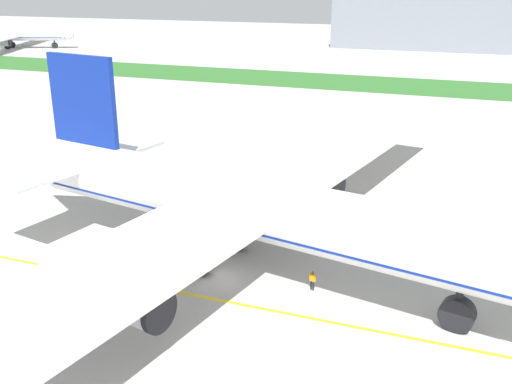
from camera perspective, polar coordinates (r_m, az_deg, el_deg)
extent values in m
plane|color=#ADAAA5|center=(51.05, -3.72, -8.24)|extent=(600.00, 600.00, 0.00)
cube|color=yellow|center=(48.26, -5.46, -10.08)|extent=(280.00, 0.36, 0.01)
cube|color=#2D6628|center=(148.29, 13.20, 10.12)|extent=(320.00, 24.00, 0.10)
cylinder|color=white|center=(49.41, -0.36, -1.40)|extent=(46.24, 14.16, 5.42)
cube|color=navy|center=(49.76, -0.36, -2.41)|extent=(44.35, 13.38, 0.65)
cone|color=white|center=(65.71, -19.59, 3.26)|extent=(6.74, 5.67, 4.61)
cube|color=navy|center=(59.62, -16.53, 8.57)|extent=(8.24, 2.12, 8.67)
cube|color=white|center=(65.30, -13.06, 4.18)|extent=(6.64, 9.48, 0.38)
cube|color=white|center=(58.46, -20.44, 1.58)|extent=(6.64, 9.48, 0.38)
cube|color=white|center=(70.44, 8.20, 4.38)|extent=(17.90, 42.62, 0.43)
cylinder|color=#B7BABF|center=(62.25, 5.81, 0.81)|extent=(5.63, 3.91, 2.98)
cylinder|color=black|center=(61.25, 7.97, 0.40)|extent=(1.04, 3.16, 3.13)
cylinder|color=#B7BABF|center=(40.91, -12.18, -10.30)|extent=(5.63, 3.91, 2.98)
cylinder|color=black|center=(39.37, -9.39, -11.39)|extent=(1.04, 3.16, 3.13)
cylinder|color=black|center=(45.20, 19.14, -10.03)|extent=(0.57, 0.57, 2.10)
cylinder|color=black|center=(45.72, 18.99, -11.17)|extent=(2.75, 1.63, 2.57)
cylinder|color=black|center=(54.90, -2.04, -3.39)|extent=(0.57, 0.57, 2.10)
cylinder|color=black|center=(55.32, -2.03, -4.39)|extent=(2.75, 1.63, 2.57)
cylinder|color=black|center=(50.69, -5.62, -5.55)|extent=(0.57, 0.57, 2.10)
cylinder|color=black|center=(51.15, -5.58, -6.61)|extent=(2.75, 1.63, 2.57)
sphere|color=black|center=(61.63, -12.97, 2.94)|extent=(0.38, 0.38, 0.38)
sphere|color=black|center=(59.83, -11.12, 2.57)|extent=(0.38, 0.38, 0.38)
sphere|color=black|center=(58.10, -9.15, 2.17)|extent=(0.38, 0.38, 0.38)
sphere|color=black|center=(56.45, -7.07, 1.74)|extent=(0.38, 0.38, 0.38)
sphere|color=black|center=(54.88, -4.86, 1.29)|extent=(0.38, 0.38, 0.38)
sphere|color=black|center=(53.40, -2.53, 0.81)|extent=(0.38, 0.38, 0.38)
sphere|color=black|center=(52.02, -0.07, 0.30)|extent=(0.38, 0.38, 0.38)
sphere|color=black|center=(50.74, 2.52, -0.24)|extent=(0.38, 0.38, 0.38)
sphere|color=black|center=(49.57, 5.23, -0.80)|extent=(0.38, 0.38, 0.38)
sphere|color=black|center=(48.53, 8.07, -1.39)|extent=(0.38, 0.38, 0.38)
sphere|color=black|center=(47.62, 11.03, -2.00)|extent=(0.38, 0.38, 0.38)
sphere|color=black|center=(46.84, 14.10, -2.62)|extent=(0.38, 0.38, 0.38)
sphere|color=black|center=(46.21, 17.27, -3.25)|extent=(0.38, 0.38, 0.38)
sphere|color=black|center=(45.72, 20.51, -3.89)|extent=(0.38, 0.38, 0.38)
cylinder|color=black|center=(57.49, 6.16, -4.48)|extent=(0.12, 0.12, 0.83)
cylinder|color=orange|center=(57.34, 6.17, -3.80)|extent=(0.10, 0.10, 0.53)
cylinder|color=black|center=(57.31, 6.18, -4.56)|extent=(0.12, 0.12, 0.83)
cylinder|color=orange|center=(56.90, 6.22, -4.00)|extent=(0.10, 0.10, 0.53)
cube|color=orange|center=(57.11, 6.19, -3.87)|extent=(0.38, 0.50, 0.59)
sphere|color=tan|center=(56.94, 6.21, -3.48)|extent=(0.23, 0.23, 0.23)
cylinder|color=black|center=(49.00, 5.39, -9.02)|extent=(0.12, 0.12, 0.85)
cylinder|color=orange|center=(48.73, 5.27, -8.25)|extent=(0.10, 0.10, 0.54)
cylinder|color=black|center=(48.91, 5.59, -9.08)|extent=(0.12, 0.12, 0.85)
cylinder|color=orange|center=(48.50, 5.77, -8.41)|extent=(0.10, 0.10, 0.54)
cube|color=orange|center=(48.60, 5.52, -8.30)|extent=(0.50, 0.37, 0.60)
sphere|color=brown|center=(48.40, 5.54, -7.85)|extent=(0.23, 0.23, 0.23)
cylinder|color=white|center=(241.31, -22.31, 14.03)|extent=(34.98, 17.65, 4.54)
cube|color=navy|center=(241.38, -22.28, 13.84)|extent=(33.52, 16.78, 0.55)
sphere|color=white|center=(235.38, -17.80, 14.43)|extent=(4.32, 4.32, 4.32)
cube|color=white|center=(259.25, -21.27, 14.34)|extent=(19.41, 32.91, 0.36)
cylinder|color=#B7BABF|center=(252.17, -21.53, 13.87)|extent=(4.94, 3.93, 2.50)
cylinder|color=black|center=(251.46, -21.06, 13.92)|extent=(1.33, 2.57, 2.62)
cylinder|color=#B7BABF|center=(231.34, -23.36, 13.20)|extent=(4.94, 3.93, 2.50)
cylinder|color=black|center=(230.57, -22.85, 13.25)|extent=(1.33, 2.57, 2.62)
cylinder|color=black|center=(237.23, -19.04, 13.56)|extent=(0.47, 0.47, 1.76)
cylinder|color=black|center=(237.31, -19.01, 13.35)|extent=(2.36, 1.71, 2.16)
cylinder|color=black|center=(244.81, -22.66, 13.30)|extent=(0.47, 0.47, 1.76)
cylinder|color=black|center=(244.89, -22.63, 13.10)|extent=(2.36, 1.71, 2.16)
cylinder|color=black|center=(240.37, -23.06, 13.15)|extent=(0.47, 0.47, 1.76)
cylinder|color=black|center=(240.45, -23.03, 12.94)|extent=(2.36, 1.71, 2.16)
cube|color=gray|center=(230.61, 19.79, 15.09)|extent=(94.22, 20.00, 18.00)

